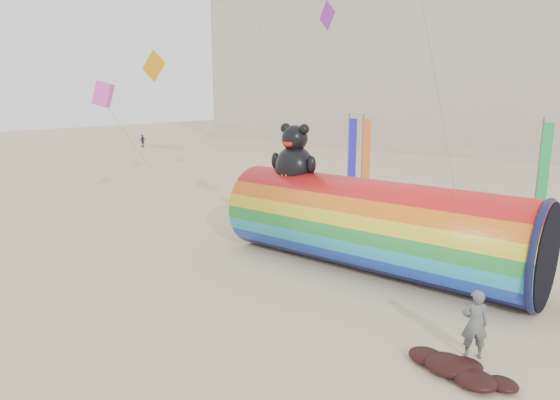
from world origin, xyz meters
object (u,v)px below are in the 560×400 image
Objects in this scene: fabric_bundle at (457,368)px; hotel_building at (432,61)px; kite_handler at (475,324)px; windsock_assembly at (373,223)px.

hotel_building is at bearing 113.58° from fabric_bundle.
hotel_building reaches higher than fabric_bundle.
hotel_building is 52.81m from kite_handler.
kite_handler is at bearing -65.95° from hotel_building.
windsock_assembly is (16.03, -43.29, -8.51)m from hotel_building.
hotel_building is 33.46× the size of kite_handler.
hotel_building is 53.91m from fabric_bundle.
hotel_building is 5.12× the size of windsock_assembly.
windsock_assembly is at bearing -69.68° from hotel_building.
hotel_building is 46.94m from windsock_assembly.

